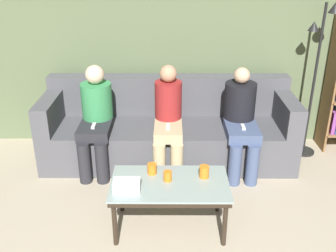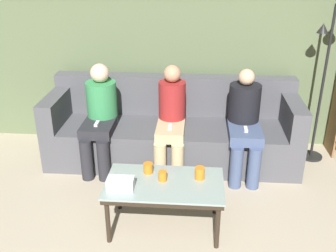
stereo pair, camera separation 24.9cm
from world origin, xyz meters
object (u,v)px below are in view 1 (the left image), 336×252
Objects in this scene: cup_far_center at (152,169)px; seated_person_left_end at (96,116)px; couch at (168,131)px; cup_near_left at (204,172)px; coffee_table at (170,187)px; seated_person_mid_right at (241,117)px; standing_lamp at (318,65)px; seated_person_mid_left at (168,118)px; tissue_box at (127,185)px; cup_near_right at (167,176)px.

cup_far_center is 1.12m from seated_person_left_end.
couch is 1.25m from cup_near_left.
cup_near_left is at bearing 15.93° from coffee_table.
cup_near_left is 0.10× the size of seated_person_mid_right.
coffee_table is 0.87× the size of seated_person_left_end.
coffee_table is 10.63× the size of cup_far_center.
standing_lamp is at bearing 22.29° from seated_person_mid_right.
seated_person_mid_left is at bearing 108.05° from cup_near_left.
cup_far_center is at bearing -96.85° from couch.
standing_lamp reaches higher than cup_near_left.
couch is 2.49× the size of seated_person_mid_right.
couch is 12.65× the size of tissue_box.
cup_near_right is 1.29m from seated_person_mid_right.
seated_person_left_end is at bearing 138.00° from cup_near_left.
coffee_table is 0.32m from cup_near_left.
couch is at bearing 90.81° from coffee_table.
couch is at bearing 83.15° from cup_far_center.
couch is 0.85m from seated_person_left_end.
couch is 1.28m from coffee_table.
couch is at bearing 89.83° from cup_near_right.
seated_person_left_end is at bearing 126.73° from coffee_table.
cup_far_center is 0.91m from seated_person_mid_left.
coffee_table is 2.25m from standing_lamp.
tissue_box is (-0.64, -0.21, -0.00)m from cup_near_left.
cup_near_left is 0.49× the size of tissue_box.
couch reaches higher than cup_far_center.
cup_near_right is 0.08× the size of seated_person_left_end.
seated_person_left_end is at bearing 126.72° from cup_near_right.
seated_person_left_end is at bearing 178.45° from seated_person_mid_left.
cup_far_center is at bearing -55.24° from seated_person_left_end.
cup_far_center is at bearing 172.48° from cup_near_left.
couch is 1.16m from cup_far_center.
tissue_box is 1.61m from seated_person_mid_right.
cup_far_center is 0.05× the size of standing_lamp.
seated_person_mid_left is at bearing 90.99° from coffee_table.
seated_person_mid_left reaches higher than couch.
cup_near_right is 1.29m from seated_person_left_end.
seated_person_mid_left is (-0.31, 0.96, 0.09)m from cup_near_left.
standing_lamp is 1.75m from seated_person_mid_left.
seated_person_mid_right is (0.91, 0.91, 0.10)m from cup_far_center.
cup_near_left is 0.45m from cup_far_center.
seated_person_left_end is (-0.77, -0.22, 0.28)m from couch.
seated_person_mid_left is 1.02× the size of seated_person_mid_right.
seated_person_left_end is 1.00× the size of seated_person_mid_left.
seated_person_mid_left is 0.77m from seated_person_mid_right.
cup_far_center is at bearing 137.24° from coffee_table.
cup_near_right is 0.36m from tissue_box.
tissue_box is 1.21m from seated_person_mid_left.
seated_person_mid_right is at bearing -16.51° from couch.
standing_lamp reaches higher than seated_person_mid_right.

